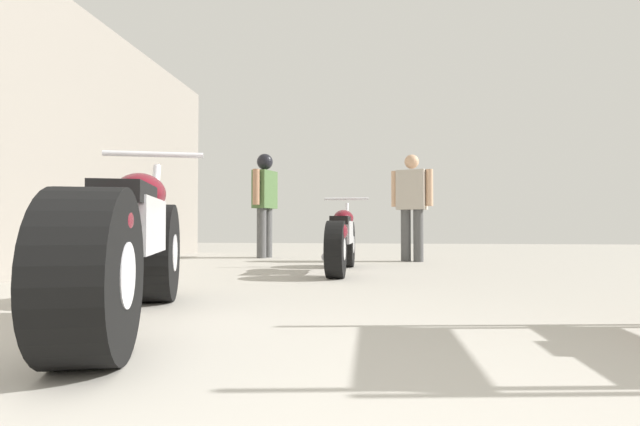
# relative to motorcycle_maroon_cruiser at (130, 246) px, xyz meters

# --- Properties ---
(ground_plane) EXTENTS (18.87, 18.87, 0.00)m
(ground_plane) POSITION_rel_motorcycle_maroon_cruiser_xyz_m (0.92, 2.27, -0.42)
(ground_plane) COLOR #A8A399
(garage_partition_left) EXTENTS (0.08, 8.65, 3.11)m
(garage_partition_left) POSITION_rel_motorcycle_maroon_cruiser_xyz_m (-2.17, 2.27, 1.13)
(garage_partition_left) COLOR gray
(garage_partition_left) RESTS_ON ground_plane
(motorcycle_maroon_cruiser) EXTENTS (0.97, 2.20, 1.04)m
(motorcycle_maroon_cruiser) POSITION_rel_motorcycle_maroon_cruiser_xyz_m (0.00, 0.00, 0.00)
(motorcycle_maroon_cruiser) COLOR black
(motorcycle_maroon_cruiser) RESTS_ON ground_plane
(motorcycle_black_naked) EXTENTS (0.56, 1.90, 0.89)m
(motorcycle_black_naked) POSITION_rel_motorcycle_maroon_cruiser_xyz_m (0.93, 3.00, -0.05)
(motorcycle_black_naked) COLOR black
(motorcycle_black_naked) RESTS_ON ground_plane
(mechanic_in_blue) EXTENTS (0.63, 0.37, 1.58)m
(mechanic_in_blue) POSITION_rel_motorcycle_maroon_cruiser_xyz_m (1.86, 4.73, 0.47)
(mechanic_in_blue) COLOR #4C4C4C
(mechanic_in_blue) RESTS_ON ground_plane
(mechanic_with_helmet) EXTENTS (0.36, 0.67, 1.72)m
(mechanic_with_helmet) POSITION_rel_motorcycle_maroon_cruiser_xyz_m (-0.49, 5.29, 0.61)
(mechanic_with_helmet) COLOR #4C4C4C
(mechanic_with_helmet) RESTS_ON ground_plane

